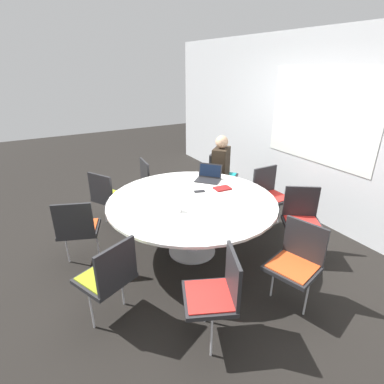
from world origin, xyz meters
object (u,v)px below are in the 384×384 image
object	(u,v)px
chair_5	(217,290)
chair_8	(270,192)
chair_0	(220,173)
chair_4	(109,274)
chair_2	(108,195)
chair_6	(297,259)
person_0	(222,167)
cell_phone	(199,191)
chair_7	(302,217)
laptop	(209,176)
spiral_notebook	(222,188)
coffee_cup	(179,208)
chair_3	(78,226)
chair_1	(153,181)

from	to	relation	value
chair_5	chair_8	distance (m)	2.25
chair_0	chair_4	world-z (taller)	same
chair_2	chair_6	world-z (taller)	same
chair_2	person_0	distance (m)	1.82
chair_0	cell_phone	bearing A→B (deg)	3.18
chair_4	chair_7	distance (m)	2.35
laptop	spiral_notebook	bearing A→B (deg)	-45.09
chair_7	coffee_cup	bearing A→B (deg)	15.01
chair_3	chair_6	world-z (taller)	same
chair_7	chair_6	bearing A→B (deg)	72.86
chair_3	person_0	distance (m)	2.41
chair_0	spiral_notebook	distance (m)	1.26
chair_0	chair_5	world-z (taller)	same
chair_1	chair_2	bearing A→B (deg)	-69.72
chair_2	chair_1	bearing A→B (deg)	75.49
laptop	coffee_cup	world-z (taller)	laptop
chair_0	chair_7	xyz separation A→B (m)	(1.83, -0.04, 0.00)
person_0	coffee_cup	bearing A→B (deg)	-1.55
chair_5	laptop	size ratio (longest dim) A/B	2.06
laptop	coffee_cup	size ratio (longest dim) A/B	4.30
chair_1	chair_8	size ratio (longest dim) A/B	1.00
chair_0	cell_phone	size ratio (longest dim) A/B	5.60
chair_3	chair_7	world-z (taller)	same
chair_5	laptop	distance (m)	2.02
chair_4	chair_5	bearing A→B (deg)	-65.96
chair_7	chair_4	bearing A→B (deg)	32.00
chair_2	chair_8	size ratio (longest dim) A/B	1.00
chair_2	laptop	bearing A→B (deg)	32.34
chair_4	chair_8	bearing A→B (deg)	-8.99
chair_8	person_0	xyz separation A→B (m)	(-0.83, -0.28, 0.19)
chair_3	chair_7	size ratio (longest dim) A/B	1.00
chair_2	chair_3	size ratio (longest dim) A/B	1.00
chair_0	chair_2	bearing A→B (deg)	-41.04
chair_3	chair_5	xyz separation A→B (m)	(1.67, 0.81, 0.00)
chair_5	chair_7	world-z (taller)	same
chair_7	person_0	distance (m)	1.62
spiral_notebook	cell_phone	distance (m)	0.31
chair_0	chair_3	size ratio (longest dim) A/B	1.00
cell_phone	coffee_cup	bearing A→B (deg)	-52.76
chair_4	chair_6	size ratio (longest dim) A/B	1.00
person_0	cell_phone	size ratio (longest dim) A/B	7.87
chair_4	chair_1	bearing A→B (deg)	33.43
chair_3	spiral_notebook	size ratio (longest dim) A/B	3.92
chair_6	coffee_cup	world-z (taller)	chair_6
person_0	laptop	size ratio (longest dim) A/B	2.89
cell_phone	chair_1	bearing A→B (deg)	-172.30
chair_8	laptop	xyz separation A→B (m)	(-0.39, -0.81, 0.26)
chair_2	chair_5	bearing A→B (deg)	-23.90
chair_5	spiral_notebook	world-z (taller)	chair_5
chair_0	person_0	size ratio (longest dim) A/B	0.71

